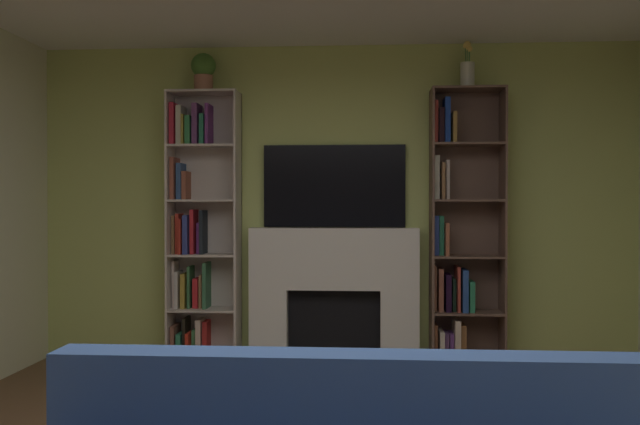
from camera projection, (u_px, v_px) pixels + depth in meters
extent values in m
cube|color=#BDCB6B|center=(335.00, 204.00, 5.88)|extent=(5.16, 0.06, 2.69)
cube|color=white|center=(269.00, 326.00, 5.80)|extent=(0.32, 0.20, 0.63)
cube|color=white|center=(399.00, 328.00, 5.73)|extent=(0.32, 0.20, 0.63)
cube|color=white|center=(334.00, 259.00, 5.75)|extent=(1.41, 0.20, 0.52)
cube|color=black|center=(334.00, 325.00, 5.82)|extent=(0.78, 0.08, 0.63)
cube|color=#605B4A|center=(332.00, 370.00, 5.52)|extent=(1.51, 0.30, 0.03)
cube|color=black|center=(334.00, 186.00, 5.82)|extent=(1.20, 0.06, 0.69)
cube|color=beige|center=(170.00, 228.00, 5.80)|extent=(0.02, 0.29, 2.29)
cube|color=beige|center=(238.00, 228.00, 5.76)|extent=(0.02, 0.29, 2.29)
cube|color=beige|center=(208.00, 227.00, 5.92)|extent=(0.59, 0.02, 2.29)
cube|color=beige|center=(204.00, 362.00, 5.80)|extent=(0.56, 0.29, 0.02)
cube|color=brown|center=(175.00, 342.00, 5.83)|extent=(0.03, 0.22, 0.30)
cube|color=#2D7B55|center=(181.00, 346.00, 5.82)|extent=(0.04, 0.23, 0.24)
cube|color=black|center=(187.00, 339.00, 5.83)|extent=(0.02, 0.20, 0.37)
cube|color=red|center=(190.00, 346.00, 5.81)|extent=(0.03, 0.23, 0.25)
cube|color=#3C7A46|center=(195.00, 344.00, 5.84)|extent=(0.03, 0.16, 0.27)
cube|color=beige|center=(200.00, 339.00, 5.83)|extent=(0.04, 0.18, 0.35)
cube|color=#A92321|center=(207.00, 340.00, 5.84)|extent=(0.04, 0.16, 0.34)
cube|color=beige|center=(204.00, 309.00, 5.79)|extent=(0.56, 0.29, 0.02)
cube|color=beige|center=(175.00, 284.00, 5.85)|extent=(0.02, 0.16, 0.40)
cube|color=beige|center=(179.00, 289.00, 5.83)|extent=(0.03, 0.20, 0.31)
cube|color=#A4862E|center=(185.00, 290.00, 5.83)|extent=(0.04, 0.19, 0.29)
cube|color=#35683B|center=(191.00, 287.00, 5.83)|extent=(0.02, 0.18, 0.35)
cube|color=red|center=(197.00, 293.00, 5.84)|extent=(0.04, 0.16, 0.25)
cube|color=#93653F|center=(202.00, 291.00, 5.83)|extent=(0.02, 0.17, 0.28)
cube|color=#336643|center=(207.00, 285.00, 5.81)|extent=(0.03, 0.20, 0.38)
cube|color=beige|center=(204.00, 255.00, 5.79)|extent=(0.56, 0.29, 0.02)
cube|color=olive|center=(175.00, 235.00, 5.84)|extent=(0.02, 0.17, 0.32)
cube|color=#B13223|center=(179.00, 233.00, 5.84)|extent=(0.03, 0.17, 0.34)
cube|color=#A6281D|center=(183.00, 236.00, 5.80)|extent=(0.02, 0.24, 0.30)
cube|color=navy|center=(188.00, 234.00, 5.81)|extent=(0.04, 0.22, 0.33)
cube|color=red|center=(194.00, 232.00, 5.82)|extent=(0.03, 0.19, 0.37)
cube|color=#652777|center=(200.00, 238.00, 5.83)|extent=(0.02, 0.16, 0.26)
cube|color=black|center=(203.00, 232.00, 5.81)|extent=(0.03, 0.19, 0.37)
cube|color=beige|center=(204.00, 201.00, 5.78)|extent=(0.56, 0.29, 0.02)
cube|color=brown|center=(175.00, 179.00, 5.81)|extent=(0.03, 0.22, 0.35)
cube|color=#2E4C7F|center=(181.00, 181.00, 5.82)|extent=(0.04, 0.19, 0.31)
cube|color=brown|center=(186.00, 185.00, 5.82)|extent=(0.04, 0.18, 0.24)
cube|color=beige|center=(204.00, 146.00, 5.77)|extent=(0.56, 0.29, 0.02)
cube|color=#B82336|center=(175.00, 125.00, 5.80)|extent=(0.04, 0.23, 0.35)
cube|color=beige|center=(182.00, 126.00, 5.80)|extent=(0.04, 0.21, 0.33)
cube|color=olive|center=(185.00, 130.00, 5.79)|extent=(0.02, 0.23, 0.25)
cube|color=#2D7541|center=(190.00, 131.00, 5.79)|extent=(0.04, 0.23, 0.24)
cube|color=#623569|center=(197.00, 125.00, 5.79)|extent=(0.04, 0.21, 0.34)
cube|color=#246E4E|center=(204.00, 130.00, 5.80)|extent=(0.04, 0.20, 0.26)
cube|color=#652D71|center=(209.00, 125.00, 5.79)|extent=(0.03, 0.21, 0.34)
cube|color=beige|center=(204.00, 93.00, 5.77)|extent=(0.56, 0.29, 0.02)
cube|color=brown|center=(432.00, 228.00, 5.64)|extent=(0.02, 0.31, 2.29)
cube|color=brown|center=(503.00, 229.00, 5.60)|extent=(0.02, 0.31, 2.29)
cube|color=brown|center=(465.00, 228.00, 5.77)|extent=(0.59, 0.02, 2.29)
cube|color=brown|center=(467.00, 367.00, 5.64)|extent=(0.56, 0.31, 0.02)
cube|color=brown|center=(435.00, 344.00, 5.68)|extent=(0.03, 0.21, 0.34)
cube|color=beige|center=(441.00, 348.00, 5.66)|extent=(0.04, 0.26, 0.29)
cube|color=#5B3A64|center=(446.00, 348.00, 5.67)|extent=(0.03, 0.22, 0.27)
cube|color=#623779|center=(451.00, 348.00, 5.68)|extent=(0.03, 0.21, 0.27)
cube|color=beige|center=(456.00, 342.00, 5.65)|extent=(0.04, 0.26, 0.38)
cube|color=brown|center=(462.00, 344.00, 5.66)|extent=(0.04, 0.22, 0.34)
cube|color=brown|center=(467.00, 312.00, 5.63)|extent=(0.56, 0.31, 0.02)
cube|color=brown|center=(435.00, 288.00, 5.69)|extent=(0.02, 0.19, 0.37)
cube|color=brown|center=(440.00, 289.00, 5.67)|extent=(0.04, 0.22, 0.35)
cube|color=black|center=(447.00, 292.00, 5.66)|extent=(0.04, 0.23, 0.30)
cube|color=black|center=(453.00, 294.00, 5.67)|extent=(0.03, 0.21, 0.27)
cube|color=#A63A2F|center=(457.00, 288.00, 5.65)|extent=(0.02, 0.25, 0.37)
cube|color=#24468D|center=(464.00, 290.00, 5.64)|extent=(0.04, 0.26, 0.34)
cube|color=#267952|center=(470.00, 296.00, 5.64)|extent=(0.04, 0.24, 0.25)
cube|color=brown|center=(467.00, 256.00, 5.63)|extent=(0.56, 0.31, 0.02)
cube|color=#2A408F|center=(436.00, 235.00, 5.68)|extent=(0.04, 0.20, 0.32)
cube|color=#287D54|center=(441.00, 235.00, 5.69)|extent=(0.04, 0.17, 0.32)
cube|color=brown|center=(446.00, 239.00, 5.65)|extent=(0.03, 0.25, 0.27)
cube|color=brown|center=(467.00, 200.00, 5.62)|extent=(0.56, 0.31, 0.02)
cube|color=beige|center=(436.00, 178.00, 5.67)|extent=(0.04, 0.21, 0.36)
cube|color=brown|center=(442.00, 181.00, 5.65)|extent=(0.03, 0.23, 0.30)
cube|color=beige|center=(447.00, 180.00, 5.67)|extent=(0.03, 0.18, 0.32)
cube|color=brown|center=(467.00, 144.00, 5.61)|extent=(0.56, 0.31, 0.02)
cube|color=#B63930|center=(435.00, 123.00, 5.66)|extent=(0.03, 0.21, 0.35)
cube|color=black|center=(440.00, 126.00, 5.64)|extent=(0.04, 0.25, 0.28)
cube|color=#193897|center=(446.00, 121.00, 5.65)|extent=(0.04, 0.22, 0.37)
cube|color=olive|center=(453.00, 128.00, 5.63)|extent=(0.03, 0.25, 0.25)
cube|color=brown|center=(467.00, 89.00, 5.61)|extent=(0.56, 0.31, 0.02)
cylinder|color=#A56A50|center=(203.00, 83.00, 5.76)|extent=(0.16, 0.16, 0.13)
sphere|color=#45772C|center=(203.00, 66.00, 5.76)|extent=(0.21, 0.21, 0.21)
cylinder|color=silver|center=(467.00, 76.00, 5.61)|extent=(0.12, 0.12, 0.21)
cylinder|color=#4C7F3F|center=(469.00, 55.00, 5.60)|extent=(0.01, 0.01, 0.11)
sphere|color=#E5C258|center=(469.00, 49.00, 5.59)|extent=(0.05, 0.05, 0.05)
cylinder|color=#4C7F3F|center=(466.00, 54.00, 5.62)|extent=(0.01, 0.01, 0.14)
sphere|color=#E5C258|center=(466.00, 46.00, 5.62)|extent=(0.04, 0.04, 0.04)
cylinder|color=#4C7F3F|center=(470.00, 56.00, 5.61)|extent=(0.01, 0.01, 0.12)
sphere|color=#E5C258|center=(470.00, 48.00, 5.61)|extent=(0.04, 0.04, 0.04)
cylinder|color=#4C7F3F|center=(467.00, 53.00, 5.58)|extent=(0.01, 0.01, 0.14)
sphere|color=#E5C258|center=(467.00, 45.00, 5.58)|extent=(0.06, 0.06, 0.06)
cylinder|color=brown|center=(583.00, 418.00, 3.59)|extent=(0.04, 0.04, 0.45)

